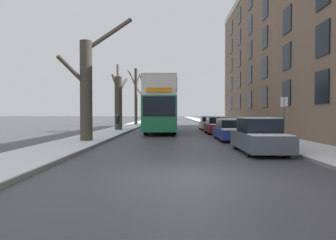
{
  "coord_description": "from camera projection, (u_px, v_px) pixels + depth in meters",
  "views": [
    {
      "loc": [
        -0.49,
        -7.81,
        1.71
      ],
      "look_at": [
        -0.78,
        13.39,
        1.22
      ],
      "focal_mm": 32.0,
      "sensor_mm": 36.0,
      "label": 1
    }
  ],
  "objects": [
    {
      "name": "ground_plane",
      "position": [
        191.0,
        178.0,
        7.84
      ],
      "size": [
        320.0,
        320.0,
        0.0
      ],
      "primitive_type": "plane",
      "color": "#424247"
    },
    {
      "name": "sidewalk_left",
      "position": [
        146.0,
        121.0,
        60.9
      ],
      "size": [
        2.84,
        130.0,
        0.16
      ],
      "color": "slate",
      "rests_on": "ground"
    },
    {
      "name": "sidewalk_right",
      "position": [
        203.0,
        121.0,
        60.74
      ],
      "size": [
        2.84,
        130.0,
        0.16
      ],
      "color": "slate",
      "rests_on": "ground"
    },
    {
      "name": "terrace_facade_right",
      "position": [
        320.0,
        41.0,
        24.44
      ],
      "size": [
        9.1,
        37.5,
        15.13
      ],
      "color": "#7A604C",
      "rests_on": "ground"
    },
    {
      "name": "bare_tree_left_0",
      "position": [
        87.0,
        87.0,
        16.95
      ],
      "size": [
        3.94,
        2.65,
        7.31
      ],
      "color": "#423A30",
      "rests_on": "ground"
    },
    {
      "name": "bare_tree_left_1",
      "position": [
        118.0,
        100.0,
        28.19
      ],
      "size": [
        1.38,
        2.92,
        6.65
      ],
      "color": "#423A30",
      "rests_on": "ground"
    },
    {
      "name": "bare_tree_left_2",
      "position": [
        136.0,
        95.0,
        40.71
      ],
      "size": [
        1.96,
        2.67,
        7.78
      ],
      "color": "#423A30",
      "rests_on": "ground"
    },
    {
      "name": "bare_tree_left_3",
      "position": [
        144.0,
        100.0,
        51.51
      ],
      "size": [
        1.66,
        2.49,
        8.31
      ],
      "color": "#423A30",
      "rests_on": "ground"
    },
    {
      "name": "double_decker_bus",
      "position": [
        162.0,
        103.0,
        26.32
      ],
      "size": [
        2.61,
        10.29,
        4.57
      ],
      "color": "#1E7A47",
      "rests_on": "ground"
    },
    {
      "name": "parked_car_0",
      "position": [
        259.0,
        137.0,
        12.86
      ],
      "size": [
        1.7,
        4.01,
        1.52
      ],
      "color": "#474C56",
      "rests_on": "ground"
    },
    {
      "name": "parked_car_1",
      "position": [
        231.0,
        130.0,
        18.91
      ],
      "size": [
        1.81,
        4.54,
        1.37
      ],
      "color": "navy",
      "rests_on": "ground"
    },
    {
      "name": "parked_car_2",
      "position": [
        217.0,
        126.0,
        24.96
      ],
      "size": [
        1.79,
        4.32,
        1.43
      ],
      "color": "maroon",
      "rests_on": "ground"
    },
    {
      "name": "parked_car_3",
      "position": [
        209.0,
        124.0,
        30.64
      ],
      "size": [
        1.72,
        4.21,
        1.38
      ],
      "color": "silver",
      "rests_on": "ground"
    },
    {
      "name": "oncoming_van",
      "position": [
        156.0,
        116.0,
        42.92
      ],
      "size": [
        2.09,
        5.3,
        2.39
      ],
      "color": "#333842",
      "rests_on": "ground"
    },
    {
      "name": "pedestrian_left_sidewalk",
      "position": [
        117.0,
        122.0,
        27.69
      ],
      "size": [
        0.35,
        0.35,
        1.6
      ],
      "rotation": [
        0.0,
        0.0,
        0.68
      ],
      "color": "#4C4742",
      "rests_on": "ground"
    },
    {
      "name": "street_sign_post",
      "position": [
        284.0,
        119.0,
        13.65
      ],
      "size": [
        0.32,
        0.07,
        2.47
      ],
      "color": "#4C4F54",
      "rests_on": "ground"
    }
  ]
}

